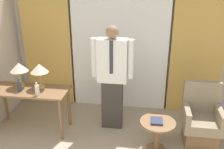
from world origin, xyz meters
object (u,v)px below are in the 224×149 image
(book, at_px, (157,121))
(table_lamp_right, at_px, (39,69))
(bottle_near_edge, at_px, (37,90))
(table_lamp_left, at_px, (19,68))
(person, at_px, (112,75))
(bottle_by_lamp, at_px, (19,86))
(desk, at_px, (29,95))
(armchair, at_px, (201,122))
(side_table, at_px, (157,131))

(book, bearing_deg, table_lamp_right, 168.93)
(bottle_near_edge, xyz_separation_m, book, (1.84, -0.09, -0.33))
(table_lamp_left, height_order, person, person)
(table_lamp_right, bearing_deg, bottle_by_lamp, -145.00)
(bottle_near_edge, bearing_deg, bottle_by_lamp, 165.56)
(bottle_by_lamp, relative_size, person, 0.12)
(desk, relative_size, bottle_near_edge, 6.05)
(table_lamp_right, distance_m, person, 1.18)
(bottle_near_edge, height_order, armchair, bottle_near_edge)
(bottle_near_edge, height_order, book, bottle_near_edge)
(bottle_by_lamp, xyz_separation_m, armchair, (2.87, 0.14, -0.48))
(side_table, bearing_deg, bottle_near_edge, 177.30)
(table_lamp_left, height_order, table_lamp_right, same)
(bottle_by_lamp, bearing_deg, desk, 40.43)
(desk, bearing_deg, side_table, -7.12)
(table_lamp_left, relative_size, armchair, 0.43)
(desk, relative_size, table_lamp_left, 3.15)
(table_lamp_left, distance_m, bottle_by_lamp, 0.31)
(bottle_by_lamp, height_order, book, bottle_by_lamp)
(desk, height_order, book, desk)
(desk, xyz_separation_m, book, (2.07, -0.26, -0.13))
(bottle_near_edge, relative_size, person, 0.12)
(table_lamp_left, relative_size, bottle_near_edge, 1.92)
(desk, height_order, table_lamp_right, table_lamp_right)
(table_lamp_left, xyz_separation_m, table_lamp_right, (0.35, 0.00, 0.00))
(side_table, bearing_deg, person, 144.05)
(bottle_by_lamp, distance_m, armchair, 2.91)
(table_lamp_right, relative_size, bottle_by_lamp, 1.89)
(table_lamp_left, height_order, armchair, table_lamp_left)
(person, distance_m, armchair, 1.57)
(desk, distance_m, bottle_near_edge, 0.35)
(person, bearing_deg, table_lamp_left, -173.34)
(table_lamp_right, xyz_separation_m, armchair, (2.59, -0.06, -0.71))
(book, bearing_deg, desk, 172.73)
(person, distance_m, book, 1.02)
(desk, height_order, side_table, desk)
(bottle_by_lamp, bearing_deg, table_lamp_left, 110.61)
(desk, bearing_deg, table_lamp_left, 148.54)
(table_lamp_right, xyz_separation_m, person, (1.16, 0.18, -0.11))
(armchair, bearing_deg, bottle_near_edge, -174.95)
(table_lamp_left, height_order, bottle_by_lamp, table_lamp_left)
(desk, xyz_separation_m, side_table, (2.09, -0.26, -0.30))
(desk, height_order, person, person)
(person, bearing_deg, armchair, -9.32)
(table_lamp_left, bearing_deg, table_lamp_right, 0.00)
(bottle_near_edge, relative_size, side_table, 0.41)
(table_lamp_left, bearing_deg, bottle_by_lamp, -69.39)
(table_lamp_right, distance_m, book, 2.02)
(side_table, bearing_deg, armchair, 24.73)
(table_lamp_left, xyz_separation_m, bottle_near_edge, (0.41, -0.28, -0.24))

